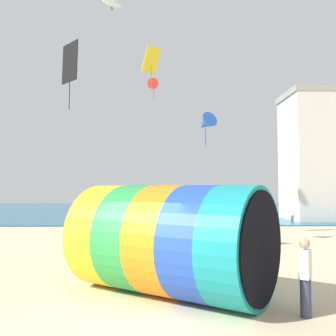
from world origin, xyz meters
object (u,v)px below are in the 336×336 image
kite_red_delta (154,83)px  kite_blue_delta (206,123)px  kite_handler (305,277)px  kite_white_parafoil (112,3)px  kite_yellow_diamond (151,61)px  kite_black_diamond (70,63)px  giant_inflatable_tube (170,240)px

kite_red_delta → kite_blue_delta: kite_red_delta is taller
kite_handler → kite_blue_delta: bearing=95.1°
kite_handler → kite_white_parafoil: 21.57m
kite_white_parafoil → kite_yellow_diamond: size_ratio=0.62×
kite_white_parafoil → kite_blue_delta: bearing=-41.5°
kite_black_diamond → kite_yellow_diamond: bearing=58.2°
giant_inflatable_tube → kite_red_delta: bearing=92.6°
kite_white_parafoil → kite_black_diamond: 10.80m
kite_handler → kite_red_delta: kite_red_delta is taller
kite_red_delta → kite_blue_delta: (2.77, -7.81, -4.28)m
kite_blue_delta → kite_yellow_diamond: bearing=150.2°
kite_blue_delta → kite_black_diamond: 7.25m
kite_handler → kite_white_parafoil: kite_white_parafoil is taller
kite_red_delta → giant_inflatable_tube: bearing=-87.4°
giant_inflatable_tube → kite_red_delta: kite_red_delta is taller
kite_blue_delta → giant_inflatable_tube: bearing=-103.1°
giant_inflatable_tube → kite_handler: size_ratio=3.38×
kite_blue_delta → kite_black_diamond: (-6.02, -3.59, 1.86)m
kite_handler → kite_black_diamond: bearing=135.5°
kite_handler → kite_red_delta: bearing=101.5°
kite_red_delta → kite_blue_delta: bearing=-70.4°
kite_black_diamond → kite_yellow_diamond: kite_yellow_diamond is taller
kite_blue_delta → kite_yellow_diamond: size_ratio=0.72×
kite_handler → kite_yellow_diamond: 15.50m
kite_handler → kite_black_diamond: size_ratio=0.62×
kite_red_delta → kite_blue_delta: size_ratio=0.93×
kite_red_delta → kite_yellow_diamond: kite_red_delta is taller
giant_inflatable_tube → kite_blue_delta: bearing=76.9°
giant_inflatable_tube → kite_red_delta: size_ratio=3.70×
giant_inflatable_tube → kite_white_parafoil: kite_white_parafoil is taller
giant_inflatable_tube → kite_handler: 3.48m
kite_white_parafoil → giant_inflatable_tube: bearing=-75.8°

